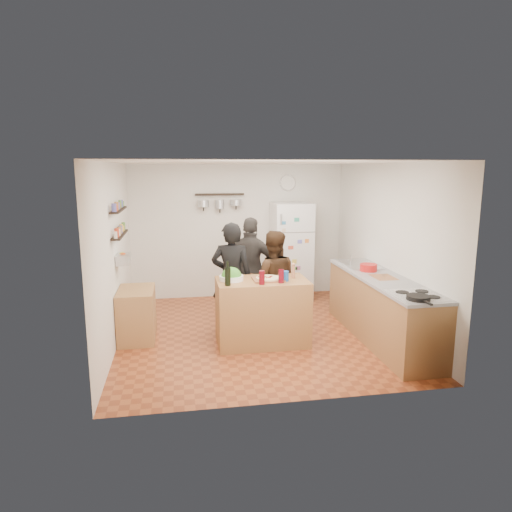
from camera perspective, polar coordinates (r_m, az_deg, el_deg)
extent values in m
plane|color=brown|center=(6.92, 0.14, -9.54)|extent=(4.20, 4.20, 0.00)
plane|color=white|center=(6.49, 0.15, 11.62)|extent=(4.20, 4.20, 0.00)
plane|color=silver|center=(8.64, -2.25, 3.11)|extent=(4.00, 0.00, 4.00)
plane|color=silver|center=(6.56, -17.34, 0.14)|extent=(0.00, 4.20, 4.20)
plane|color=silver|center=(7.21, 16.02, 1.14)|extent=(0.00, 4.20, 4.20)
cube|color=#A7713D|center=(6.40, 0.77, -6.97)|extent=(1.25, 0.72, 0.91)
cube|color=brown|center=(6.27, 1.54, -2.93)|extent=(0.42, 0.34, 0.02)
cylinder|color=#CEB887|center=(6.26, 1.54, -2.76)|extent=(0.34, 0.34, 0.02)
cylinder|color=white|center=(6.25, -3.09, -2.76)|extent=(0.33, 0.33, 0.07)
cylinder|color=black|center=(5.96, -3.56, -2.59)|extent=(0.08, 0.08, 0.24)
cylinder|color=#5A0710|center=(6.01, 0.73, -2.71)|extent=(0.08, 0.08, 0.19)
cylinder|color=#5B0713|center=(6.11, 3.16, -2.55)|extent=(0.07, 0.07, 0.18)
cylinder|color=#A76746|center=(6.40, 4.67, -2.00)|extent=(0.05, 0.05, 0.17)
cylinder|color=#1A4A91|center=(6.20, 3.72, -2.52)|extent=(0.09, 0.09, 0.14)
imported|color=black|center=(6.75, -3.05, -2.75)|extent=(0.69, 0.54, 1.66)
imported|color=black|center=(6.83, 2.09, -3.16)|extent=(0.83, 0.69, 1.52)
imported|color=#2A2725|center=(7.36, -0.58, -1.58)|extent=(1.05, 0.76, 1.66)
cube|color=#9E7042|center=(6.78, 15.38, -6.39)|extent=(0.63, 2.63, 0.90)
cube|color=white|center=(5.84, 19.53, -4.70)|extent=(0.60, 0.62, 0.02)
cylinder|color=black|center=(5.62, 19.62, -4.93)|extent=(0.27, 0.27, 0.05)
cube|color=silver|center=(7.41, 12.80, -1.08)|extent=(0.50, 0.80, 0.03)
cube|color=#975E37|center=(6.64, 15.65, -2.64)|extent=(0.30, 0.40, 0.02)
cylinder|color=red|center=(6.97, 13.88, -1.41)|extent=(0.25, 0.25, 0.10)
cube|color=white|center=(8.54, 4.42, 0.61)|extent=(0.70, 0.68, 1.80)
cylinder|color=silver|center=(8.72, 4.00, 9.10)|extent=(0.30, 0.03, 0.30)
cube|color=black|center=(6.71, -16.65, 2.57)|extent=(0.12, 1.00, 0.02)
cube|color=black|center=(6.67, -16.81, 5.55)|extent=(0.12, 1.00, 0.02)
cube|color=silver|center=(6.76, -16.23, -0.36)|extent=(0.18, 0.35, 0.14)
cube|color=#AD7E48|center=(6.80, -14.67, -7.05)|extent=(0.50, 0.80, 0.73)
cube|color=black|center=(8.44, -4.57, 7.68)|extent=(0.90, 0.04, 0.04)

